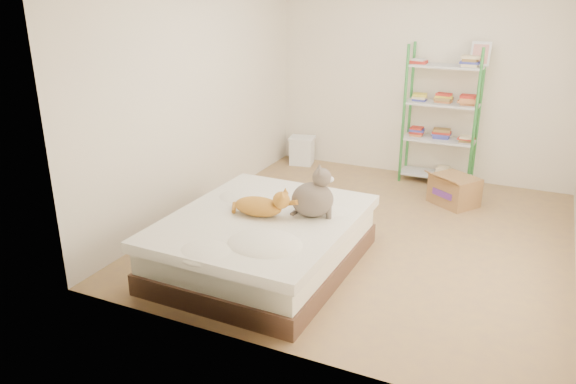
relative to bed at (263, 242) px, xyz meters
The scene contains 7 objects.
room 1.62m from the bed, 59.10° to the left, with size 3.81×4.21×2.61m.
bed is the anchor object (origin of this frame).
orange_cat 0.35m from the bed, 167.50° to the left, with size 0.51×0.28×0.21m, color orange, non-canonical shape.
grey_cat 0.63m from the bed, 26.61° to the left, with size 0.32×0.39×0.44m, color #645953, non-canonical shape.
shelf_unit 3.14m from the bed, 72.28° to the left, with size 0.92×0.36×1.74m.
cardboard_box 2.58m from the bed, 60.41° to the left, with size 0.61×0.64×0.38m.
white_bin 3.04m from the bed, 107.35° to the left, with size 0.38×0.35×0.38m.
Camera 1 is at (1.46, -5.00, 2.38)m, focal length 35.00 mm.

